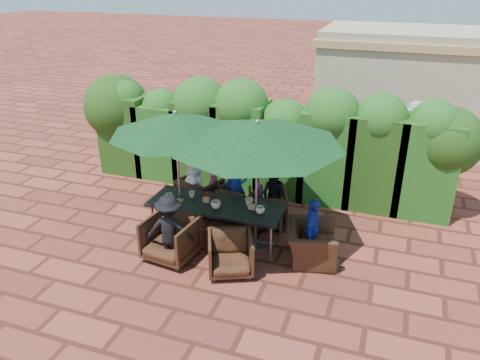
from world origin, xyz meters
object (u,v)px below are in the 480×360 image
(chair_near_left, at_px, (171,236))
(chair_far_left, at_px, (200,192))
(chair_end_right, at_px, (312,238))
(chair_far_mid, at_px, (239,200))
(chair_far_right, at_px, (268,207))
(chair_near_right, at_px, (230,252))
(dining_table, at_px, (216,208))
(umbrella_left, at_px, (176,124))
(umbrella_right, at_px, (257,134))

(chair_near_left, bearing_deg, chair_far_left, 105.05)
(chair_near_left, distance_m, chair_end_right, 2.49)
(chair_far_mid, bearing_deg, chair_far_left, 5.80)
(chair_far_mid, xyz_separation_m, chair_far_right, (0.65, -0.11, 0.01))
(chair_far_right, relative_size, chair_end_right, 0.81)
(chair_far_left, bearing_deg, chair_near_left, 117.67)
(chair_near_left, distance_m, chair_near_right, 1.15)
(chair_far_right, bearing_deg, dining_table, 30.93)
(chair_far_left, bearing_deg, dining_table, 147.61)
(chair_far_right, height_order, chair_near_left, chair_near_left)
(chair_near_left, relative_size, chair_near_right, 1.13)
(umbrella_left, height_order, chair_far_left, umbrella_left)
(umbrella_left, distance_m, chair_far_left, 2.06)
(chair_near_left, bearing_deg, dining_table, 64.83)
(chair_far_left, relative_size, chair_near_right, 1.04)
(umbrella_left, relative_size, chair_far_mid, 3.23)
(dining_table, relative_size, chair_far_right, 3.22)
(chair_near_left, bearing_deg, chair_far_mid, 77.88)
(dining_table, bearing_deg, chair_far_left, 127.72)
(umbrella_left, distance_m, umbrella_right, 1.54)
(chair_near_right, bearing_deg, chair_far_mid, 81.73)
(umbrella_right, bearing_deg, chair_far_mid, 124.31)
(umbrella_right, distance_m, chair_near_left, 2.37)
(umbrella_right, height_order, chair_far_right, umbrella_right)
(chair_near_left, xyz_separation_m, chair_end_right, (2.37, 0.78, -0.01))
(chair_far_right, distance_m, chair_near_right, 1.77)
(chair_far_mid, distance_m, chair_near_left, 1.93)
(chair_far_left, bearing_deg, chair_far_mid, -162.94)
(dining_table, distance_m, chair_near_right, 1.13)
(umbrella_left, height_order, chair_far_mid, umbrella_left)
(chair_far_right, height_order, chair_end_right, chair_end_right)
(umbrella_left, xyz_separation_m, chair_far_left, (-0.03, 0.98, -1.81))
(umbrella_right, distance_m, chair_far_left, 2.61)
(umbrella_left, xyz_separation_m, chair_near_left, (0.23, -0.88, -1.78))
(umbrella_right, distance_m, chair_far_right, 2.02)
(chair_far_mid, height_order, chair_end_right, chair_end_right)
(umbrella_left, bearing_deg, dining_table, -2.89)
(dining_table, relative_size, chair_near_right, 3.30)
(umbrella_left, distance_m, chair_end_right, 3.15)
(umbrella_right, xyz_separation_m, chair_far_right, (-0.02, 0.87, -1.82))
(chair_near_left, bearing_deg, chair_near_right, 4.51)
(chair_far_left, relative_size, chair_far_mid, 1.05)
(chair_near_right, bearing_deg, umbrella_left, 122.31)
(dining_table, height_order, chair_far_left, chair_far_left)
(umbrella_left, distance_m, chair_near_left, 2.00)
(umbrella_right, relative_size, chair_end_right, 3.12)
(chair_near_right, bearing_deg, umbrella_right, 56.20)
(dining_table, height_order, chair_far_right, chair_far_right)
(umbrella_right, height_order, chair_end_right, umbrella_right)
(chair_near_right, bearing_deg, chair_end_right, 10.96)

